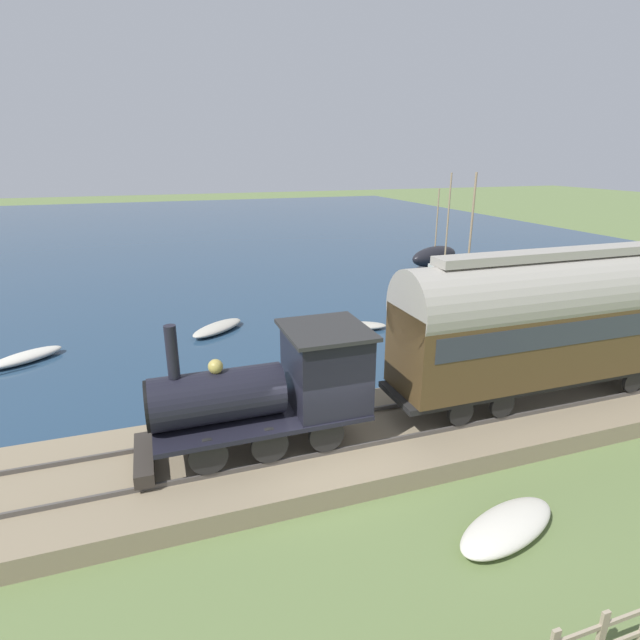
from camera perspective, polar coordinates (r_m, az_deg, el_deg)
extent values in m
plane|color=#607542|center=(13.35, 0.69, -17.15)|extent=(200.00, 200.00, 0.00)
cube|color=navy|center=(54.29, -15.02, 9.52)|extent=(80.00, 80.00, 0.01)
cube|color=#84755B|center=(13.88, -0.54, -14.28)|extent=(4.40, 56.00, 0.54)
cube|color=#4C4742|center=(13.04, 0.66, -14.93)|extent=(0.07, 54.88, 0.12)
cube|color=#4C4742|center=(14.40, -1.62, -11.46)|extent=(0.07, 54.88, 0.12)
cylinder|color=black|center=(12.77, 0.76, -12.98)|extent=(0.12, 0.91, 0.91)
cylinder|color=black|center=(14.15, -1.55, -9.64)|extent=(0.12, 0.91, 0.91)
cylinder|color=black|center=(12.43, -5.77, -14.05)|extent=(0.12, 0.91, 0.91)
cylinder|color=black|center=(13.85, -7.41, -10.47)|extent=(0.12, 0.91, 0.91)
cylinder|color=black|center=(12.25, -12.64, -14.97)|extent=(0.12, 0.91, 0.91)
cylinder|color=black|center=(13.69, -13.49, -11.23)|extent=(0.12, 0.91, 0.91)
cube|color=black|center=(12.94, -6.70, -10.72)|extent=(2.18, 5.29, 0.12)
cylinder|color=black|center=(12.47, -11.62, -8.52)|extent=(1.28, 3.17, 1.28)
cylinder|color=black|center=(12.43, -19.16, -9.33)|extent=(1.22, 0.08, 1.22)
cylinder|color=black|center=(11.90, -16.56, -3.52)|extent=(0.28, 0.28, 1.28)
sphere|color=tan|center=(12.14, -11.86, -5.23)|extent=(0.36, 0.36, 0.36)
cube|color=black|center=(12.89, 0.64, -5.49)|extent=(2.08, 1.85, 1.98)
cube|color=#282828|center=(12.50, 0.66, -1.12)|extent=(2.28, 2.09, 0.10)
cube|color=#2D2823|center=(13.10, -19.47, -14.70)|extent=(1.98, 0.44, 0.32)
cylinder|color=black|center=(20.48, 31.04, -3.54)|extent=(0.12, 0.76, 0.76)
cylinder|color=black|center=(18.51, 32.13, -5.90)|extent=(0.12, 0.76, 0.76)
cylinder|color=black|center=(19.49, 28.41, -4.13)|extent=(0.12, 0.76, 0.76)
cylinder|color=black|center=(15.18, 20.08, -9.11)|extent=(0.12, 0.76, 0.76)
cylinder|color=black|center=(16.37, 16.45, -6.68)|extent=(0.12, 0.76, 0.76)
cylinder|color=black|center=(14.42, 15.76, -10.15)|extent=(0.12, 0.76, 0.76)
cylinder|color=black|center=(15.66, 12.32, -7.49)|extent=(0.12, 0.76, 0.76)
cube|color=black|center=(17.16, 24.92, -5.39)|extent=(1.93, 10.91, 0.16)
cube|color=#4C381E|center=(16.72, 25.50, -1.35)|extent=(2.14, 10.47, 2.41)
cube|color=#2D333D|center=(16.60, 25.70, 0.02)|extent=(2.17, 9.82, 0.67)
cylinder|color=gray|center=(16.39, 26.07, 2.62)|extent=(2.25, 10.47, 2.25)
cube|color=gray|center=(16.14, 26.69, 6.86)|extent=(0.75, 8.73, 0.24)
ellipsoid|color=brown|center=(24.36, 16.02, 0.43)|extent=(1.46, 5.21, 1.10)
cylinder|color=#9E8460|center=(23.56, 16.77, 8.60)|extent=(0.10, 0.10, 5.94)
cube|color=silver|center=(24.14, 16.18, 2.18)|extent=(0.79, 1.58, 0.45)
ellipsoid|color=black|center=(37.60, 12.94, 7.12)|extent=(2.88, 4.74, 1.44)
cylinder|color=#9E8460|center=(37.19, 13.25, 11.29)|extent=(0.10, 0.10, 4.08)
ellipsoid|color=#236B42|center=(31.18, 13.89, 4.41)|extent=(2.42, 5.70, 1.04)
cylinder|color=#9E8460|center=(30.57, 14.38, 10.60)|extent=(0.10, 0.10, 5.75)
cube|color=silver|center=(31.02, 13.99, 5.75)|extent=(1.22, 1.78, 0.45)
ellipsoid|color=#B7B2A3|center=(18.16, -6.41, -6.44)|extent=(2.34, 2.52, 0.34)
ellipsoid|color=beige|center=(22.80, -30.53, -3.66)|extent=(2.32, 2.80, 0.39)
ellipsoid|color=#B7B2A3|center=(23.38, 4.52, -0.65)|extent=(1.63, 2.66, 0.31)
ellipsoid|color=#B7B2A3|center=(23.39, -11.63, -0.88)|extent=(2.69, 2.96, 0.39)
ellipsoid|color=beige|center=(12.18, 20.61, -21.25)|extent=(1.88, 3.00, 0.44)
cube|color=gray|center=(10.25, 29.39, -29.17)|extent=(0.06, 0.14, 1.11)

